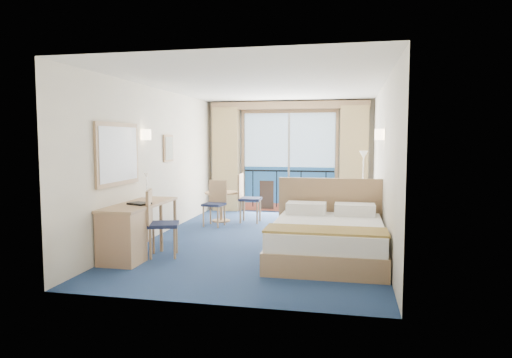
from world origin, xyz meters
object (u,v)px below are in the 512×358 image
(round_table, at_px, (221,199))
(table_chair_a, at_px, (246,195))
(armchair, at_px, (336,210))
(desk, at_px, (126,232))
(nightstand, at_px, (368,226))
(desk_chair, at_px, (157,219))
(bed, at_px, (328,238))
(floor_lamp, at_px, (363,168))
(table_chair_b, at_px, (216,200))

(round_table, bearing_deg, table_chair_a, 2.77)
(armchair, bearing_deg, desk, 4.68)
(armchair, bearing_deg, nightstand, 70.45)
(desk_chair, bearing_deg, desk, 119.75)
(bed, xyz_separation_m, armchair, (0.04, 2.65, 0.00))
(floor_lamp, xyz_separation_m, table_chair_a, (-2.46, -0.86, -0.57))
(armchair, bearing_deg, desk_chair, 4.99)
(nightstand, distance_m, floor_lamp, 2.33)
(armchair, height_order, desk, desk)
(floor_lamp, height_order, desk_chair, floor_lamp)
(armchair, relative_size, table_chair_a, 0.67)
(desk_chair, xyz_separation_m, table_chair_b, (0.13, 2.60, -0.05))
(desk, bearing_deg, bed, 14.88)
(desk, xyz_separation_m, desk_chair, (0.34, 0.36, 0.13))
(bed, height_order, floor_lamp, floor_lamp)
(bed, bearing_deg, desk_chair, -170.98)
(bed, relative_size, desk_chair, 2.08)
(bed, bearing_deg, desk, -165.12)
(nightstand, relative_size, desk_chair, 0.48)
(nightstand, xyz_separation_m, table_chair_a, (-2.50, 1.28, 0.34))
(table_chair_a, xyz_separation_m, table_chair_b, (-0.53, -0.50, -0.06))
(desk, xyz_separation_m, table_chair_b, (0.47, 2.96, 0.08))
(bed, height_order, round_table, bed)
(bed, bearing_deg, nightstand, 66.07)
(desk, height_order, desk_chair, desk_chair)
(table_chair_a, bearing_deg, bed, -147.01)
(nightstand, bearing_deg, desk, -148.11)
(desk, distance_m, round_table, 3.45)
(nightstand, distance_m, round_table, 3.30)
(floor_lamp, bearing_deg, round_table, -163.51)
(desk_chair, bearing_deg, armchair, -57.37)
(armchair, xyz_separation_m, table_chair_a, (-1.91, 0.04, 0.27))
(round_table, bearing_deg, desk_chair, -92.03)
(armchair, distance_m, table_chair_a, 1.93)
(armchair, height_order, desk_chair, desk_chair)
(desk, bearing_deg, armchair, 49.55)
(floor_lamp, bearing_deg, armchair, -121.02)
(nightstand, bearing_deg, armchair, 115.33)
(armchair, distance_m, desk, 4.48)
(desk_chair, relative_size, table_chair_a, 0.98)
(desk, distance_m, table_chair_b, 2.99)
(desk, relative_size, round_table, 2.38)
(table_chair_a, height_order, table_chair_b, table_chair_a)
(desk, bearing_deg, desk_chair, 46.99)
(armchair, distance_m, floor_lamp, 1.35)
(bed, xyz_separation_m, round_table, (-2.42, 2.66, 0.17))
(nightstand, height_order, desk, desk)
(table_chair_a, bearing_deg, floor_lamp, -72.44)
(bed, distance_m, nightstand, 1.55)
(floor_lamp, distance_m, desk, 5.57)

